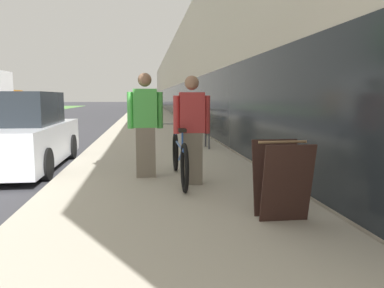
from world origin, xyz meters
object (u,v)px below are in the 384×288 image
Objects in this scene: sandwich_board_sign at (281,180)px; person_rider at (192,130)px; tandem_bicycle at (179,157)px; person_bystander at (145,125)px; parked_sedan_curbside at (16,135)px; bike_rack_hoop at (207,129)px; cruiser_bike_middle at (192,124)px; cruiser_bike_nearest at (195,130)px; cruiser_bike_farthest at (185,121)px.

person_rider is at bearing 113.60° from sandwich_board_sign.
person_bystander is at bearing 147.56° from tandem_bicycle.
person_rider is 0.43× the size of parked_sedan_curbside.
person_rider is 2.04m from sandwich_board_sign.
person_rider is 4.31m from bike_rack_hoop.
cruiser_bike_middle is (0.03, 3.45, -0.13)m from bike_rack_hoop.
cruiser_bike_nearest reaches higher than sandwich_board_sign.
person_rider is at bearing -34.15° from parked_sedan_curbside.
sandwich_board_sign is at bearing -65.33° from tandem_bicycle.
parked_sedan_curbside is at bearing -146.03° from cruiser_bike_nearest.
person_bystander is at bearing -115.30° from bike_rack_hoop.
tandem_bicycle is 1.37× the size of person_rider.
person_rider is 4.13m from parked_sedan_curbside.
person_rider is 0.96× the size of person_bystander.
tandem_bicycle is 1.32× the size of person_bystander.
parked_sedan_curbside reaches higher than bike_rack_hoop.
sandwich_board_sign reaches higher than cruiser_bike_farthest.
cruiser_bike_farthest is (0.02, 5.84, -0.15)m from bike_rack_hoop.
tandem_bicycle is 0.59× the size of parked_sedan_curbside.
cruiser_bike_nearest is at bearing 79.22° from tandem_bicycle.
person_bystander is 0.45× the size of parked_sedan_curbside.
cruiser_bike_nearest is at bearing 102.59° from bike_rack_hoop.
parked_sedan_curbside is at bearing 147.94° from tandem_bicycle.
person_bystander is at bearing -100.28° from cruiser_bike_farthest.
sandwich_board_sign is at bearing -44.56° from parked_sedan_curbside.
cruiser_bike_nearest is (-0.21, 0.92, -0.10)m from bike_rack_hoop.
person_bystander is 1.01× the size of cruiser_bike_middle.
person_rider is 0.97× the size of cruiser_bike_middle.
tandem_bicycle is 4.07m from bike_rack_hoop.
cruiser_bike_farthest is at bearing 90.12° from cruiser_bike_middle.
tandem_bicycle is 4.92m from cruiser_bike_nearest.
cruiser_bike_middle is (1.71, 7.00, -0.51)m from person_bystander.
cruiser_bike_middle is at bearing 88.91° from sandwich_board_sign.
person_bystander is 1.99× the size of sandwich_board_sign.
sandwich_board_sign is at bearing -90.85° from cruiser_bike_farthest.
cruiser_bike_nearest is (1.48, 4.48, -0.49)m from person_bystander.
cruiser_bike_middle is 9.48m from sandwich_board_sign.
bike_rack_hoop is 4.75m from parked_sedan_curbside.
parked_sedan_curbside reaches higher than tandem_bicycle.
sandwich_board_sign is at bearing -91.09° from cruiser_bike_middle.
person_rider is at bearing -95.56° from cruiser_bike_farthest.
cruiser_bike_farthest is (0.98, 10.04, -0.49)m from person_rider.
person_bystander is 7.23m from cruiser_bike_middle.
person_rider is 7.72m from cruiser_bike_middle.
person_bystander reaches higher than person_rider.
cruiser_bike_middle is 6.91m from parked_sedan_curbside.
parked_sedan_curbside is (-4.36, -1.88, 0.08)m from bike_rack_hoop.
person_rider reaches higher than cruiser_bike_farthest.
cruiser_bike_farthest is (0.23, 4.92, -0.04)m from cruiser_bike_nearest.
cruiser_bike_middle is 2.40m from cruiser_bike_farthest.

